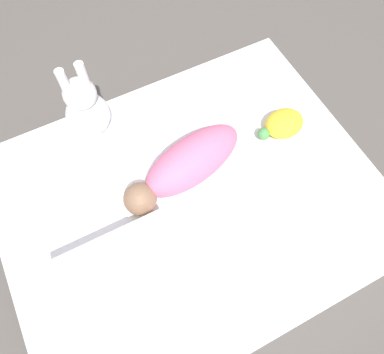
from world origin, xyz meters
The scene contains 7 objects.
ground_plane centered at (0.00, 0.00, 0.00)m, with size 12.00×12.00×0.00m, color #514C47.
bed_mattress centered at (0.00, 0.00, 0.07)m, with size 1.35×1.09×0.14m.
burp_cloth centered at (0.15, -0.08, 0.15)m, with size 0.16×0.21×0.02m.
swaddled_baby centered at (-0.03, -0.09, 0.22)m, with size 0.50×0.25×0.16m.
pillow centered at (0.33, 0.21, 0.20)m, with size 0.40×0.36×0.11m.
bunny_plush centered at (0.21, -0.45, 0.27)m, with size 0.17×0.17×0.34m.
turtle_plush centered at (-0.45, -0.09, 0.19)m, with size 0.19×0.13×0.09m.
Camera 1 is at (0.24, 0.48, 1.39)m, focal length 35.00 mm.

